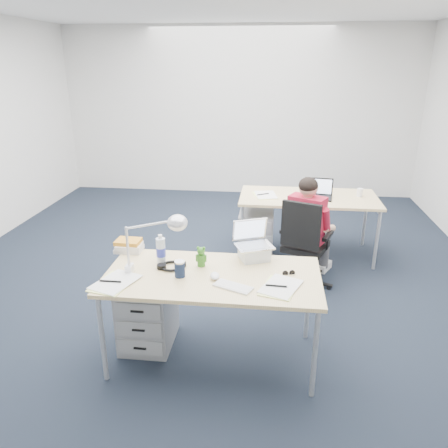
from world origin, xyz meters
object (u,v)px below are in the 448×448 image
Objects in this scene: water_bottle at (161,249)px; sunglasses at (289,273)px; drawer_pedestal_near at (148,313)px; computer_mouse at (215,276)px; book_stack at (129,245)px; headphones at (172,265)px; far_cup at (360,192)px; desk_near at (212,280)px; seated_person at (310,229)px; can_koozie at (180,269)px; office_chair at (304,261)px; wireless_keyboard at (233,287)px; cordless_phone at (162,245)px; dark_laptop at (318,188)px; desk_far at (308,200)px; desk_lamp at (147,243)px; silver_laptop at (254,242)px; bear_figurine at (201,256)px; drawer_pedestal_far at (256,234)px.

water_bottle is 1.00m from sunglasses.
computer_mouse reaches higher than drawer_pedestal_near.
sunglasses is (1.31, -0.28, -0.04)m from book_stack.
far_cup reaches higher than headphones.
seated_person is at bearing 60.37° from desk_near.
sunglasses is at bearing 6.77° from desk_near.
can_koozie is at bearing -97.39° from seated_person.
book_stack is 2.28× the size of far_cup.
office_chair is (0.77, 1.31, -0.41)m from desk_near.
headphones is at bearing 163.93° from sunglasses.
desk_near is 2.91× the size of drawer_pedestal_near.
office_chair is 9.76× the size of sunglasses.
cordless_phone is (-0.63, 0.49, 0.07)m from wireless_keyboard.
drawer_pedestal_near is 1.70× the size of dark_laptop.
desk_lamp is (-1.32, -2.15, 0.29)m from desk_far.
water_bottle is at bearing 143.53° from computer_mouse.
silver_laptop is at bearing -87.42° from seated_person.
far_cup is (1.90, 1.87, -0.03)m from cordless_phone.
seated_person is 1.74m from cordless_phone.
office_chair is (-0.07, -0.81, -0.41)m from desk_far.
headphones is 2.31× the size of sunglasses.
silver_laptop is 1.86m from dark_laptop.
dark_laptop reaches higher than bear_figurine.
far_cup is at bearing 8.47° from drawer_pedestal_far.
cordless_phone is (-0.75, 0.00, -0.07)m from silver_laptop.
seated_person is 7.00× the size of bear_figurine.
desk_near is 16.79× the size of far_cup.
dark_laptop is at bearing 51.96° from drawer_pedestal_near.
seated_person is 1.83m from water_bottle.
sunglasses reaches higher than desk_far.
drawer_pedestal_far is at bearing 68.94° from silver_laptop.
dark_laptop is (1.37, 1.89, -0.00)m from water_bottle.
desk_far is 2.38m from book_stack.
computer_mouse is at bearing -96.01° from drawer_pedestal_far.
water_bottle is at bearing 159.46° from desk_near.
far_cup is at bearing 52.54° from sunglasses.
desk_lamp is at bearing -130.83° from far_cup.
headphones is at bearing 176.59° from wireless_keyboard.
seated_person is 0.66m from dark_laptop.
silver_laptop is 1.05m from book_stack.
headphones is at bearing 124.44° from can_koozie.
cordless_phone reaches higher than desk_near.
wireless_keyboard is (-0.67, -2.30, 0.05)m from desk_far.
sunglasses reaches higher than wireless_keyboard.
sunglasses is (0.54, 0.13, -0.01)m from computer_mouse.
far_cup is (1.26, 2.37, 0.04)m from wireless_keyboard.
desk_near is at bearing -106.42° from dark_laptop.
silver_laptop is 2.74× the size of computer_mouse.
water_bottle is (-0.10, 0.08, 0.10)m from headphones.
far_cup is (1.44, 2.19, 0.09)m from desk_near.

